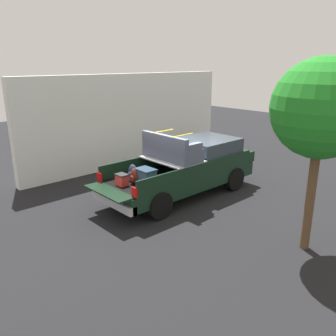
{
  "coord_description": "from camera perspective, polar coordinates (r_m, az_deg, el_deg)",
  "views": [
    {
      "loc": [
        -7.82,
        -7.91,
        4.39
      ],
      "look_at": [
        -0.6,
        0.0,
        1.1
      ],
      "focal_mm": 37.17,
      "sensor_mm": 36.0,
      "label": 1
    }
  ],
  "objects": [
    {
      "name": "ground_plane",
      "position": [
        11.96,
        2.13,
        -4.47
      ],
      "size": [
        40.0,
        40.0,
        0.0
      ],
      "primitive_type": "plane",
      "color": "black"
    },
    {
      "name": "tree_background",
      "position": [
        8.38,
        23.91,
        8.77
      ],
      "size": [
        2.23,
        2.23,
        4.52
      ],
      "color": "brown",
      "rests_on": "ground_plane"
    },
    {
      "name": "pickup_truck",
      "position": [
        11.87,
        3.37,
        0.22
      ],
      "size": [
        6.05,
        2.06,
        2.23
      ],
      "color": "black",
      "rests_on": "ground_plane"
    },
    {
      "name": "trash_can",
      "position": [
        16.56,
        5.39,
        3.4
      ],
      "size": [
        0.6,
        0.6,
        0.98
      ],
      "color": "#3F4C66",
      "rests_on": "ground_plane"
    },
    {
      "name": "building_facade",
      "position": [
        15.41,
        -6.1,
        7.89
      ],
      "size": [
        10.21,
        0.36,
        3.91
      ],
      "primitive_type": "cube",
      "color": "white",
      "rests_on": "ground_plane"
    }
  ]
}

